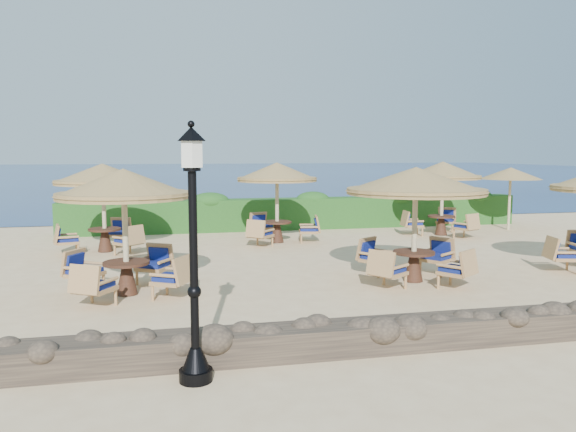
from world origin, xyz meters
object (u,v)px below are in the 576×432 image
Objects in this scene: cafe_set_1 at (415,199)px; cafe_set_4 at (277,186)px; lamp_post at (194,265)px; cafe_set_3 at (103,188)px; extra_parasol at (511,174)px; cafe_set_0 at (124,209)px; cafe_set_5 at (442,183)px.

cafe_set_4 is at bearing 107.78° from cafe_set_1.
lamp_post reaches higher than cafe_set_3.
cafe_set_1 is at bearing -135.16° from extra_parasol.
cafe_set_4 is (4.43, 6.06, 0.06)m from cafe_set_0.
cafe_set_1 is (-7.35, -7.30, -0.25)m from extra_parasol.
extra_parasol is at bearing 27.42° from cafe_set_0.
lamp_post is at bearing -76.41° from cafe_set_0.
lamp_post is at bearing -136.40° from extra_parasol.
cafe_set_5 reaches higher than extra_parasol.
cafe_set_3 is (-14.75, -1.68, -0.25)m from extra_parasol.
cafe_set_4 is at bearing -176.59° from cafe_set_5.
cafe_set_0 is (-1.17, 4.85, 0.26)m from lamp_post.
extra_parasol is 0.87× the size of cafe_set_0.
cafe_set_0 is 1.00× the size of cafe_set_4.
cafe_set_4 is 1.00× the size of cafe_set_5.
cafe_set_3 is 11.57m from cafe_set_5.
cafe_set_0 is 0.99× the size of cafe_set_5.
cafe_set_5 is at bearing 50.24° from lamp_post.
cafe_set_3 is (-0.98, 5.47, 0.10)m from cafe_set_0.
cafe_set_1 is 1.12× the size of cafe_set_3.
lamp_post reaches higher than cafe_set_0.
lamp_post is 14.68m from cafe_set_5.
cafe_set_3 is at bearing -173.75° from cafe_set_4.
cafe_set_1 is 6.53m from cafe_set_4.
extra_parasol is at bearing 12.66° from cafe_set_5.
cafe_set_5 is (-3.22, -0.72, -0.28)m from extra_parasol.
lamp_post is at bearing -129.76° from cafe_set_5.
cafe_set_3 is (-2.15, 10.32, 0.37)m from lamp_post.
cafe_set_0 is at bearing 103.59° from lamp_post.
cafe_set_4 is at bearing 73.37° from lamp_post.
extra_parasol is 0.86× the size of cafe_set_5.
extra_parasol is at bearing 6.49° from cafe_set_3.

